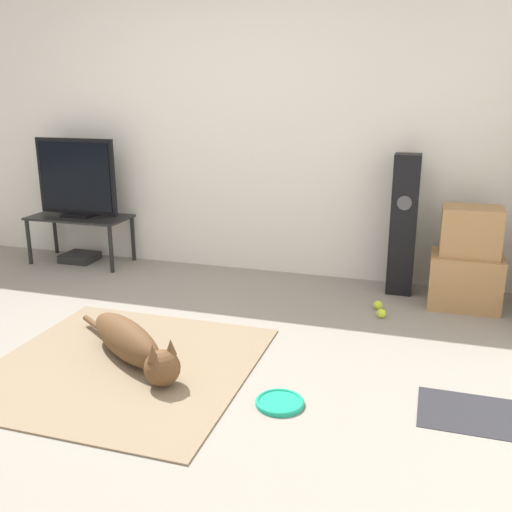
{
  "coord_description": "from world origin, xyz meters",
  "views": [
    {
      "loc": [
        1.75,
        -2.56,
        1.54
      ],
      "look_at": [
        0.64,
        1.0,
        0.45
      ],
      "focal_mm": 40.0,
      "sensor_mm": 36.0,
      "label": 1
    }
  ],
  "objects_px": {
    "tennis_ball_by_boxes": "(381,313)",
    "floor_speaker": "(403,225)",
    "cardboard_box_lower": "(465,281)",
    "tennis_ball_near_speaker": "(378,305)",
    "tv": "(76,179)",
    "dog": "(132,344)",
    "tv_stand": "(80,222)",
    "frisbee": "(280,402)",
    "game_console": "(80,257)",
    "cardboard_box_upper": "(471,231)"
  },
  "relations": [
    {
      "from": "cardboard_box_lower",
      "to": "cardboard_box_upper",
      "type": "relative_size",
      "value": 1.22
    },
    {
      "from": "cardboard_box_lower",
      "to": "tennis_ball_near_speaker",
      "type": "relative_size",
      "value": 7.6
    },
    {
      "from": "cardboard_box_upper",
      "to": "floor_speaker",
      "type": "height_order",
      "value": "floor_speaker"
    },
    {
      "from": "cardboard_box_upper",
      "to": "tennis_ball_by_boxes",
      "type": "bearing_deg",
      "value": -142.5
    },
    {
      "from": "tennis_ball_near_speaker",
      "to": "frisbee",
      "type": "bearing_deg",
      "value": -103.12
    },
    {
      "from": "tennis_ball_near_speaker",
      "to": "game_console",
      "type": "xyz_separation_m",
      "value": [
        -2.79,
        0.42,
        0.0
      ]
    },
    {
      "from": "floor_speaker",
      "to": "game_console",
      "type": "bearing_deg",
      "value": -179.7
    },
    {
      "from": "tv",
      "to": "game_console",
      "type": "relative_size",
      "value": 2.58
    },
    {
      "from": "cardboard_box_lower",
      "to": "tennis_ball_near_speaker",
      "type": "height_order",
      "value": "cardboard_box_lower"
    },
    {
      "from": "cardboard_box_upper",
      "to": "floor_speaker",
      "type": "xyz_separation_m",
      "value": [
        -0.48,
        0.16,
        -0.02
      ]
    },
    {
      "from": "tennis_ball_by_boxes",
      "to": "game_console",
      "type": "xyz_separation_m",
      "value": [
        -2.83,
        0.58,
        0.0
      ]
    },
    {
      "from": "dog",
      "to": "tv_stand",
      "type": "xyz_separation_m",
      "value": [
        -1.46,
        1.7,
        0.25
      ]
    },
    {
      "from": "game_console",
      "to": "tv_stand",
      "type": "bearing_deg",
      "value": -21.09
    },
    {
      "from": "tv_stand",
      "to": "tv",
      "type": "bearing_deg",
      "value": 90.0
    },
    {
      "from": "tennis_ball_by_boxes",
      "to": "tv_stand",
      "type": "bearing_deg",
      "value": 168.62
    },
    {
      "from": "dog",
      "to": "tennis_ball_near_speaker",
      "type": "relative_size",
      "value": 14.75
    },
    {
      "from": "cardboard_box_upper",
      "to": "tv",
      "type": "relative_size",
      "value": 0.53
    },
    {
      "from": "cardboard_box_upper",
      "to": "tv_stand",
      "type": "distance_m",
      "value": 3.35
    },
    {
      "from": "floor_speaker",
      "to": "tv_stand",
      "type": "height_order",
      "value": "floor_speaker"
    },
    {
      "from": "floor_speaker",
      "to": "tennis_ball_by_boxes",
      "type": "xyz_separation_m",
      "value": [
        -0.08,
        -0.59,
        -0.51
      ]
    },
    {
      "from": "cardboard_box_lower",
      "to": "cardboard_box_upper",
      "type": "distance_m",
      "value": 0.37
    },
    {
      "from": "tv",
      "to": "tennis_ball_near_speaker",
      "type": "relative_size",
      "value": 11.67
    },
    {
      "from": "tennis_ball_near_speaker",
      "to": "tv_stand",
      "type": "bearing_deg",
      "value": 171.63
    },
    {
      "from": "dog",
      "to": "cardboard_box_upper",
      "type": "bearing_deg",
      "value": 39.85
    },
    {
      "from": "cardboard_box_lower",
      "to": "tennis_ball_by_boxes",
      "type": "height_order",
      "value": "cardboard_box_lower"
    },
    {
      "from": "dog",
      "to": "floor_speaker",
      "type": "distance_m",
      "value": 2.27
    },
    {
      "from": "tv_stand",
      "to": "game_console",
      "type": "relative_size",
      "value": 3.04
    },
    {
      "from": "tv_stand",
      "to": "tv",
      "type": "distance_m",
      "value": 0.4
    },
    {
      "from": "floor_speaker",
      "to": "cardboard_box_lower",
      "type": "bearing_deg",
      "value": -20.14
    },
    {
      "from": "tv_stand",
      "to": "game_console",
      "type": "bearing_deg",
      "value": 158.91
    },
    {
      "from": "frisbee",
      "to": "tv_stand",
      "type": "bearing_deg",
      "value": 141.81
    },
    {
      "from": "dog",
      "to": "cardboard_box_lower",
      "type": "relative_size",
      "value": 1.94
    },
    {
      "from": "tv_stand",
      "to": "tennis_ball_by_boxes",
      "type": "distance_m",
      "value": 2.86
    },
    {
      "from": "dog",
      "to": "tennis_ball_by_boxes",
      "type": "relative_size",
      "value": 14.75
    },
    {
      "from": "tv_stand",
      "to": "game_console",
      "type": "height_order",
      "value": "tv_stand"
    },
    {
      "from": "cardboard_box_upper",
      "to": "tennis_ball_near_speaker",
      "type": "distance_m",
      "value": 0.85
    },
    {
      "from": "dog",
      "to": "floor_speaker",
      "type": "height_order",
      "value": "floor_speaker"
    },
    {
      "from": "tennis_ball_by_boxes",
      "to": "floor_speaker",
      "type": "bearing_deg",
      "value": 82.23
    },
    {
      "from": "tennis_ball_near_speaker",
      "to": "dog",
      "type": "bearing_deg",
      "value": -134.69
    },
    {
      "from": "cardboard_box_lower",
      "to": "tv",
      "type": "bearing_deg",
      "value": 177.54
    },
    {
      "from": "tv_stand",
      "to": "tennis_ball_near_speaker",
      "type": "height_order",
      "value": "tv_stand"
    },
    {
      "from": "dog",
      "to": "game_console",
      "type": "bearing_deg",
      "value": 131.26
    },
    {
      "from": "tv",
      "to": "cardboard_box_lower",
      "type": "bearing_deg",
      "value": -2.46
    },
    {
      "from": "tv",
      "to": "tennis_ball_by_boxes",
      "type": "relative_size",
      "value": 11.67
    },
    {
      "from": "frisbee",
      "to": "floor_speaker",
      "type": "height_order",
      "value": "floor_speaker"
    },
    {
      "from": "frisbee",
      "to": "cardboard_box_upper",
      "type": "distance_m",
      "value": 2.07
    },
    {
      "from": "frisbee",
      "to": "tennis_ball_by_boxes",
      "type": "distance_m",
      "value": 1.38
    },
    {
      "from": "dog",
      "to": "cardboard_box_lower",
      "type": "distance_m",
      "value": 2.44
    },
    {
      "from": "tv",
      "to": "frisbee",
      "type": "bearing_deg",
      "value": -38.23
    },
    {
      "from": "frisbee",
      "to": "tv",
      "type": "xyz_separation_m",
      "value": [
        -2.4,
        1.89,
        0.77
      ]
    }
  ]
}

